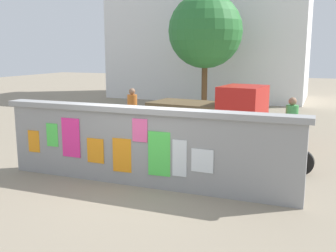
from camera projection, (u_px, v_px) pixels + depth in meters
name	position (u px, v px, depth m)	size (l,w,h in m)	color
ground	(228.00, 123.00, 15.94)	(60.00, 60.00, 0.00)	gray
poster_wall	(143.00, 146.00, 8.47)	(6.84, 0.42, 1.71)	gray
auto_rickshaw_truck	(212.00, 115.00, 12.43)	(3.76, 1.93, 1.85)	black
motorcycle	(275.00, 153.00, 9.55)	(1.90, 0.56, 0.87)	black
bicycle_near	(108.00, 149.00, 10.26)	(1.71, 0.44, 0.95)	black
person_walking	(292.00, 120.00, 11.01)	(0.46, 0.46, 1.62)	#3F994C
person_bystander	(132.00, 107.00, 13.66)	(0.35, 0.35, 1.62)	#BF6626
tree_roadside	(205.00, 31.00, 18.99)	(3.58, 3.58, 5.61)	brown
building_background	(210.00, 28.00, 24.52)	(11.97, 6.18, 8.55)	white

